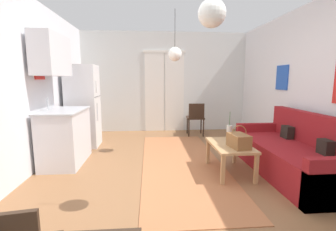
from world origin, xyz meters
name	(u,v)px	position (x,y,z in m)	size (l,w,h in m)	color
ground_plane	(181,185)	(0.00, 0.00, -0.05)	(4.96, 7.24, 0.10)	#8E603D
wall_back	(165,83)	(0.00, 3.37, 1.31)	(4.56, 0.13, 2.64)	silver
wall_left	(2,86)	(-2.23, 0.00, 1.32)	(0.12, 6.84, 2.64)	silver
area_rug	(182,163)	(0.10, 0.72, 0.01)	(1.31, 3.59, 0.01)	#B26B42
couch	(295,156)	(1.71, 0.14, 0.28)	(0.87, 2.05, 0.91)	maroon
coffee_table	(230,148)	(0.77, 0.26, 0.39)	(0.54, 0.88, 0.45)	tan
bamboo_vase	(229,132)	(0.84, 0.54, 0.56)	(0.09, 0.09, 0.45)	beige
handbag	(239,141)	(0.82, 0.08, 0.55)	(0.27, 0.37, 0.32)	brown
refrigerator	(83,106)	(-1.81, 1.95, 0.85)	(0.63, 0.59, 1.69)	white
kitchen_counter	(62,116)	(-1.87, 0.90, 0.81)	(0.61, 1.04, 2.11)	silver
accent_chair	(196,117)	(0.72, 2.65, 0.48)	(0.44, 0.42, 0.82)	black
pendant_lamp_near	(212,13)	(0.17, -0.77, 2.02)	(0.27, 0.27, 0.75)	black
pendant_lamp_far	(175,54)	(0.04, 1.31, 1.86)	(0.25, 0.25, 0.91)	black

